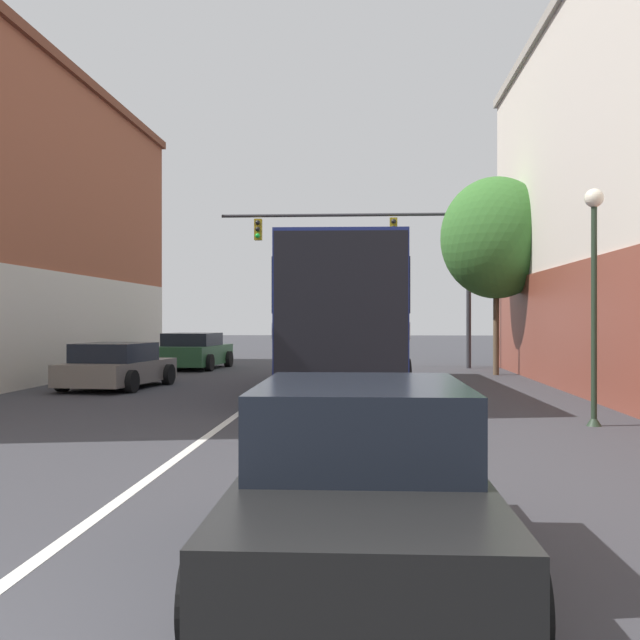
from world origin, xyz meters
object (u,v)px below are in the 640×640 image
Objects in this scene: parked_car_left_mid at (194,352)px; street_lamp at (594,285)px; parked_car_left_near at (117,366)px; traffic_signal_gantry at (390,249)px; street_tree_near at (496,238)px; hatchback_foreground at (362,484)px; bus at (343,314)px.

street_lamp is at bearing -138.51° from parked_car_left_mid.
traffic_signal_gantry reaches higher than parked_car_left_near.
parked_car_left_near is 0.99× the size of street_lamp.
traffic_signal_gantry is at bearing -77.07° from parked_car_left_mid.
parked_car_left_mid is at bearing 167.69° from street_tree_near.
street_tree_near is (10.56, -2.31, 3.84)m from parked_car_left_mid.
hatchback_foreground is at bearing -102.26° from street_tree_near.
bus is 1.17× the size of traffic_signal_gantry.
street_lamp is (3.06, -14.96, -2.04)m from traffic_signal_gantry.
parked_car_left_near is (-6.59, 13.97, -0.07)m from hatchback_foreground.
parked_car_left_mid is at bearing 34.34° from bus.
parked_car_left_near is 12.68m from street_tree_near.
street_tree_near is (4.21, 19.35, 3.83)m from hatchback_foreground.
hatchback_foreground is 15.45m from parked_car_left_near.
traffic_signal_gantry is 15.40m from street_lamp.
bus is 2.72× the size of parked_car_left_near.
street_tree_near is at bearing 88.48° from street_lamp.
parked_car_left_mid is 0.44× the size of traffic_signal_gantry.
parked_car_left_mid is 17.43m from street_lamp.
bus is 13.72m from hatchback_foreground.
traffic_signal_gantry is at bearing 135.86° from street_tree_near.
bus is 2.70× the size of street_lamp.
parked_car_left_near is 0.99× the size of parked_car_left_mid.
parked_car_left_mid is at bearing -172.32° from traffic_signal_gantry.
hatchback_foreground is 1.00× the size of parked_car_left_near.
bus is 9.42m from traffic_signal_gantry.
street_lamp reaches higher than bus.
bus is at bearing -139.01° from parked_car_left_mid.
street_lamp is (3.89, 7.67, 1.77)m from hatchback_foreground.
parked_car_left_mid is 11.47m from street_tree_near.
parked_car_left_mid is at bearing 126.24° from street_lamp.
street_lamp is at bearing -27.51° from hatchback_foreground.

